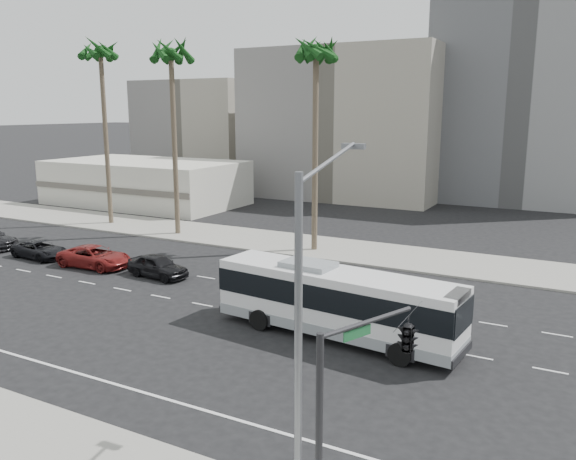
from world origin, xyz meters
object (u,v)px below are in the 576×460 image
Objects in this scene: car_b at (95,257)px; palm_mid at (171,58)px; streetlight_corner at (306,306)px; car_a at (158,266)px; palm_near at (316,56)px; city_bus at (336,300)px; traffic_signal at (399,343)px; palm_far at (101,55)px; car_c at (40,250)px.

palm_mid reaches higher than car_b.
car_b is 18.15m from palm_mid.
car_b is 0.55× the size of streetlight_corner.
car_a is 0.27× the size of palm_near.
city_bus is 14.90m from car_a.
city_bus is 2.83× the size of car_a.
palm_near reaches higher than streetlight_corner.
car_a is 0.82× the size of car_b.
palm_far is (-36.49, 26.41, 10.72)m from traffic_signal.
car_b is 0.92× the size of traffic_signal.
car_a is 0.45× the size of streetlight_corner.
car_a is 18.84m from palm_near.
car_b is at bearing 96.98° from car_a.
traffic_signal reaches higher than car_a.
palm_near is (6.00, 11.29, 13.85)m from car_a.
car_a is at bearing -85.79° from car_c.
palm_near is (-12.03, 25.99, 9.09)m from streetlight_corner.
palm_mid is at bearing -15.67° from car_c.
streetlight_corner is 30.05m from palm_near.
car_a is at bearing 137.69° from streetlight_corner.
streetlight_corner is (29.03, -14.50, 4.86)m from car_c.
traffic_signal reaches higher than city_bus.
palm_mid is (-21.50, 14.97, 13.08)m from city_bus.
car_a is 0.96× the size of car_c.
car_b is at bearing -81.58° from palm_mid.
city_bus is 1.28× the size of streetlight_corner.
city_bus is at bearing -95.13° from car_c.
palm_far is at bearing 38.26° from car_b.
palm_mid is at bearing -179.07° from palm_near.
city_bus is at bearing -34.84° from palm_mid.
car_b is 0.32× the size of palm_mid.
palm_far reaches higher than car_a.
palm_near is (17.00, 11.49, 13.95)m from car_c.
car_c is at bearing 150.35° from streetlight_corner.
traffic_signal reaches higher than car_c.
palm_far is (-10.37, 12.02, 14.84)m from car_b.
palm_mid is at bearing 150.83° from city_bus.
streetlight_corner reaches higher than car_c.
palm_far reaches higher than streetlight_corner.
car_c is 0.27× the size of palm_far.
streetlight_corner is at bearing -65.16° from palm_near.
palm_near reaches higher than traffic_signal.
city_bus reaches higher than car_c.
car_a reaches higher than car_b.
palm_mid is at bearing 38.56° from car_a.
city_bus is 0.77× the size of palm_near.
traffic_signal is (6.28, -10.62, 3.01)m from city_bus.
streetlight_corner reaches higher than city_bus.
palm_far is at bearing 138.77° from streetlight_corner.
streetlight_corner is at bearing -45.66° from palm_mid.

